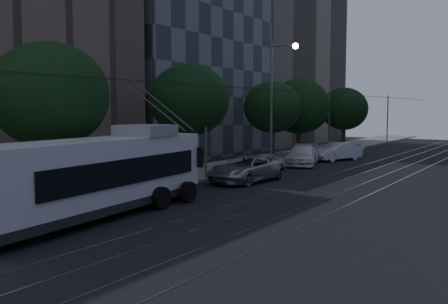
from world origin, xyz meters
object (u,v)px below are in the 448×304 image
at_px(car_white_d, 352,149).
at_px(trolleybus, 99,175).
at_px(car_white_c, 337,152).
at_px(car_white_b, 302,155).
at_px(car_white_a, 261,163).
at_px(pickup_silver, 246,169).
at_px(streetlamp_far, 276,91).

bearing_deg(car_white_d, trolleybus, -91.49).
relative_size(trolleybus, car_white_c, 2.67).
bearing_deg(car_white_b, car_white_a, -112.63).
bearing_deg(car_white_c, car_white_d, 114.79).
bearing_deg(pickup_silver, car_white_a, 111.03).
relative_size(pickup_silver, car_white_b, 1.04).
height_order(car_white_c, car_white_d, car_white_c).
bearing_deg(trolleybus, pickup_silver, 83.93).
bearing_deg(car_white_c, streetlamp_far, -92.03).
bearing_deg(trolleybus, car_white_c, 83.87).
bearing_deg(car_white_a, streetlamp_far, 109.89).
xyz_separation_m(car_white_b, car_white_d, (0.82, 8.95, -0.14)).
xyz_separation_m(car_white_a, streetlamp_far, (-1.25, 4.49, 5.04)).
relative_size(trolleybus, car_white_a, 3.11).
height_order(car_white_b, car_white_d, car_white_b).
relative_size(car_white_a, car_white_b, 0.73).
distance_m(car_white_a, car_white_b, 5.69).
bearing_deg(car_white_d, car_white_c, -88.96).
bearing_deg(car_white_b, car_white_d, 66.69).
height_order(trolleybus, car_white_c, trolleybus).
xyz_separation_m(car_white_c, streetlamp_far, (-2.69, -5.96, 4.95)).
xyz_separation_m(pickup_silver, car_white_d, (-0.06, 18.83, -0.13)).
height_order(trolleybus, pickup_silver, trolleybus).
distance_m(car_white_d, streetlamp_far, 11.60).
distance_m(car_white_a, streetlamp_far, 6.86).
bearing_deg(car_white_d, streetlamp_far, -105.38).
distance_m(car_white_c, car_white_d, 4.18).
xyz_separation_m(car_white_a, car_white_c, (1.45, 10.45, 0.08)).
xyz_separation_m(car_white_a, car_white_d, (1.27, 14.62, -0.03)).
bearing_deg(streetlamp_far, pickup_silver, -73.55).
xyz_separation_m(pickup_silver, car_white_c, (0.13, 14.66, -0.02)).
bearing_deg(car_white_a, pickup_silver, -68.14).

